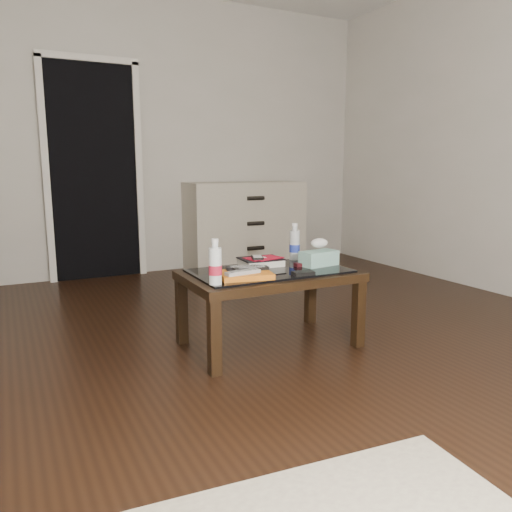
# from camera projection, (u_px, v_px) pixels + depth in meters

# --- Properties ---
(ground) EXTENTS (5.00, 5.00, 0.00)m
(ground) POSITION_uv_depth(u_px,v_px,m) (247.00, 354.00, 2.86)
(ground) COLOR black
(ground) RESTS_ON ground
(room_shell) EXTENTS (5.00, 5.00, 5.00)m
(room_shell) POSITION_uv_depth(u_px,v_px,m) (246.00, 57.00, 2.58)
(room_shell) COLOR beige
(room_shell) RESTS_ON ground
(doorway) EXTENTS (0.90, 0.08, 2.07)m
(doorway) POSITION_uv_depth(u_px,v_px,m) (94.00, 170.00, 4.67)
(doorway) COLOR black
(doorway) RESTS_ON ground
(coffee_table) EXTENTS (1.00, 0.60, 0.46)m
(coffee_table) POSITION_uv_depth(u_px,v_px,m) (270.00, 281.00, 2.94)
(coffee_table) COLOR black
(coffee_table) RESTS_ON ground
(dresser) EXTENTS (1.22, 0.55, 0.90)m
(dresser) POSITION_uv_depth(u_px,v_px,m) (245.00, 226.00, 5.21)
(dresser) COLOR beige
(dresser) RESTS_ON ground
(magazines) EXTENTS (0.32, 0.26, 0.03)m
(magazines) POSITION_uv_depth(u_px,v_px,m) (245.00, 275.00, 2.73)
(magazines) COLOR orange
(magazines) RESTS_ON coffee_table
(remote_silver) EXTENTS (0.20, 0.07, 0.02)m
(remote_silver) POSITION_uv_depth(u_px,v_px,m) (243.00, 272.00, 2.68)
(remote_silver) COLOR #ABABB0
(remote_silver) RESTS_ON magazines
(remote_black_front) EXTENTS (0.21, 0.08, 0.02)m
(remote_black_front) POSITION_uv_depth(u_px,v_px,m) (251.00, 268.00, 2.77)
(remote_black_front) COLOR black
(remote_black_front) RESTS_ON magazines
(remote_black_back) EXTENTS (0.21, 0.10, 0.02)m
(remote_black_back) POSITION_uv_depth(u_px,v_px,m) (244.00, 267.00, 2.80)
(remote_black_back) COLOR black
(remote_black_back) RESTS_ON magazines
(textbook) EXTENTS (0.26, 0.21, 0.05)m
(textbook) POSITION_uv_depth(u_px,v_px,m) (261.00, 262.00, 3.06)
(textbook) COLOR black
(textbook) RESTS_ON coffee_table
(dvd_mailers) EXTENTS (0.20, 0.15, 0.01)m
(dvd_mailers) POSITION_uv_depth(u_px,v_px,m) (261.00, 258.00, 3.05)
(dvd_mailers) COLOR red
(dvd_mailers) RESTS_ON textbook
(ipod) EXTENTS (0.10, 0.12, 0.02)m
(ipod) POSITION_uv_depth(u_px,v_px,m) (257.00, 257.00, 3.00)
(ipod) COLOR black
(ipod) RESTS_ON dvd_mailers
(flip_phone) EXTENTS (0.09, 0.05, 0.02)m
(flip_phone) POSITION_uv_depth(u_px,v_px,m) (302.00, 264.00, 3.04)
(flip_phone) COLOR black
(flip_phone) RESTS_ON coffee_table
(wallet) EXTENTS (0.13, 0.08, 0.02)m
(wallet) POSITION_uv_depth(u_px,v_px,m) (303.00, 273.00, 2.79)
(wallet) COLOR black
(wallet) RESTS_ON coffee_table
(water_bottle_left) EXTENTS (0.08, 0.08, 0.24)m
(water_bottle_left) POSITION_uv_depth(u_px,v_px,m) (215.00, 262.00, 2.55)
(water_bottle_left) COLOR white
(water_bottle_left) RESTS_ON coffee_table
(water_bottle_right) EXTENTS (0.08, 0.08, 0.24)m
(water_bottle_right) POSITION_uv_depth(u_px,v_px,m) (295.00, 242.00, 3.23)
(water_bottle_right) COLOR silver
(water_bottle_right) RESTS_ON coffee_table
(tissue_box) EXTENTS (0.25, 0.15, 0.09)m
(tissue_box) POSITION_uv_depth(u_px,v_px,m) (319.00, 258.00, 3.05)
(tissue_box) COLOR teal
(tissue_box) RESTS_ON coffee_table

